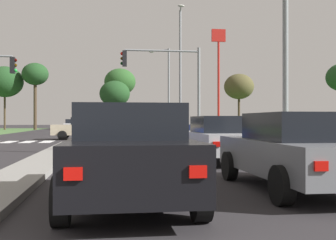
{
  "coord_description": "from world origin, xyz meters",
  "views": [
    {
      "loc": [
        2.0,
        -2.52,
        1.34
      ],
      "look_at": [
        7.35,
        35.41,
        1.38
      ],
      "focal_mm": 45.37,
      "sensor_mm": 36.0,
      "label": 1
    }
  ],
  "objects_px": {
    "car_silver_eighth": "(219,138)",
    "treeline_sixth": "(239,87)",
    "traffic_signal_near_right": "(171,76)",
    "fastfood_pole_sign": "(218,58)",
    "treeline_second": "(5,82)",
    "treeline_fourth": "(115,94)",
    "car_white_fourth": "(73,125)",
    "car_blue_second": "(113,133)",
    "car_black_fifth": "(128,153)",
    "street_lamp_third": "(167,86)",
    "car_navy_near": "(167,128)",
    "treeline_third": "(35,75)",
    "street_lamp_second": "(180,66)",
    "treeline_fifth": "(120,82)",
    "car_teal_seventh": "(271,128)",
    "pedestrian_at_median": "(87,123)",
    "car_beige_third": "(85,128)",
    "car_grey_sixth": "(297,150)"
  },
  "relations": [
    {
      "from": "car_teal_seventh",
      "to": "treeline_third",
      "type": "xyz_separation_m",
      "value": [
        -22.65,
        31.62,
        7.06
      ]
    },
    {
      "from": "car_blue_second",
      "to": "car_black_fifth",
      "type": "bearing_deg",
      "value": -89.6
    },
    {
      "from": "car_teal_seventh",
      "to": "fastfood_pole_sign",
      "type": "relative_size",
      "value": 0.32
    },
    {
      "from": "street_lamp_second",
      "to": "fastfood_pole_sign",
      "type": "relative_size",
      "value": 0.83
    },
    {
      "from": "car_blue_second",
      "to": "treeline_fourth",
      "type": "distance_m",
      "value": 42.22
    },
    {
      "from": "car_black_fifth",
      "to": "car_silver_eighth",
      "type": "relative_size",
      "value": 1.0
    },
    {
      "from": "car_black_fifth",
      "to": "treeline_second",
      "type": "xyz_separation_m",
      "value": [
        -15.1,
        56.94,
        6.1
      ]
    },
    {
      "from": "car_white_fourth",
      "to": "traffic_signal_near_right",
      "type": "relative_size",
      "value": 0.74
    },
    {
      "from": "car_navy_near",
      "to": "treeline_third",
      "type": "relative_size",
      "value": 0.48
    },
    {
      "from": "treeline_second",
      "to": "treeline_fourth",
      "type": "xyz_separation_m",
      "value": [
        15.72,
        -2.29,
        -1.73
      ]
    },
    {
      "from": "traffic_signal_near_right",
      "to": "street_lamp_third",
      "type": "xyz_separation_m",
      "value": [
        2.16,
        17.43,
        0.85
      ]
    },
    {
      "from": "pedestrian_at_median",
      "to": "treeline_second",
      "type": "bearing_deg",
      "value": 139.19
    },
    {
      "from": "fastfood_pole_sign",
      "to": "car_silver_eighth",
      "type": "bearing_deg",
      "value": -104.82
    },
    {
      "from": "pedestrian_at_median",
      "to": "fastfood_pole_sign",
      "type": "relative_size",
      "value": 0.13
    },
    {
      "from": "treeline_sixth",
      "to": "car_grey_sixth",
      "type": "bearing_deg",
      "value": -106.36
    },
    {
      "from": "treeline_fourth",
      "to": "car_navy_near",
      "type": "bearing_deg",
      "value": -82.92
    },
    {
      "from": "car_beige_third",
      "to": "treeline_fourth",
      "type": "relative_size",
      "value": 0.63
    },
    {
      "from": "car_beige_third",
      "to": "traffic_signal_near_right",
      "type": "bearing_deg",
      "value": -128.74
    },
    {
      "from": "car_blue_second",
      "to": "treeline_sixth",
      "type": "distance_m",
      "value": 43.81
    },
    {
      "from": "car_navy_near",
      "to": "street_lamp_second",
      "type": "height_order",
      "value": "street_lamp_second"
    },
    {
      "from": "treeline_third",
      "to": "car_teal_seventh",
      "type": "bearing_deg",
      "value": -54.38
    },
    {
      "from": "car_navy_near",
      "to": "treeline_fourth",
      "type": "distance_m",
      "value": 29.4
    },
    {
      "from": "car_silver_eighth",
      "to": "pedestrian_at_median",
      "type": "xyz_separation_m",
      "value": [
        -5.59,
        29.19,
        0.37
      ]
    },
    {
      "from": "traffic_signal_near_right",
      "to": "treeline_second",
      "type": "distance_m",
      "value": 42.33
    },
    {
      "from": "car_silver_eighth",
      "to": "treeline_sixth",
      "type": "height_order",
      "value": "treeline_sixth"
    },
    {
      "from": "treeline_third",
      "to": "treeline_fifth",
      "type": "bearing_deg",
      "value": 8.31
    },
    {
      "from": "car_navy_near",
      "to": "treeline_third",
      "type": "xyz_separation_m",
      "value": [
        -14.85,
        29.88,
        7.05
      ]
    },
    {
      "from": "car_grey_sixth",
      "to": "car_navy_near",
      "type": "bearing_deg",
      "value": 87.9
    },
    {
      "from": "car_silver_eighth",
      "to": "pedestrian_at_median",
      "type": "relative_size",
      "value": 2.78
    },
    {
      "from": "car_grey_sixth",
      "to": "car_silver_eighth",
      "type": "height_order",
      "value": "car_grey_sixth"
    },
    {
      "from": "traffic_signal_near_right",
      "to": "treeline_fifth",
      "type": "distance_m",
      "value": 38.58
    },
    {
      "from": "car_grey_sixth",
      "to": "traffic_signal_near_right",
      "type": "height_order",
      "value": "traffic_signal_near_right"
    },
    {
      "from": "treeline_second",
      "to": "treeline_fifth",
      "type": "xyz_separation_m",
      "value": [
        16.55,
        0.5,
        0.22
      ]
    },
    {
      "from": "traffic_signal_near_right",
      "to": "fastfood_pole_sign",
      "type": "xyz_separation_m",
      "value": [
        10.17,
        27.02,
        5.34
      ]
    },
    {
      "from": "car_navy_near",
      "to": "fastfood_pole_sign",
      "type": "height_order",
      "value": "fastfood_pole_sign"
    },
    {
      "from": "treeline_third",
      "to": "treeline_sixth",
      "type": "bearing_deg",
      "value": -7.15
    },
    {
      "from": "car_white_fourth",
      "to": "car_teal_seventh",
      "type": "distance_m",
      "value": 28.68
    },
    {
      "from": "pedestrian_at_median",
      "to": "treeline_third",
      "type": "bearing_deg",
      "value": 130.77
    },
    {
      "from": "car_blue_second",
      "to": "car_white_fourth",
      "type": "height_order",
      "value": "car_white_fourth"
    },
    {
      "from": "treeline_fifth",
      "to": "car_beige_third",
      "type": "bearing_deg",
      "value": -95.71
    },
    {
      "from": "car_white_fourth",
      "to": "fastfood_pole_sign",
      "type": "bearing_deg",
      "value": 176.0
    },
    {
      "from": "car_silver_eighth",
      "to": "street_lamp_second",
      "type": "height_order",
      "value": "street_lamp_second"
    },
    {
      "from": "treeline_fourth",
      "to": "street_lamp_second",
      "type": "bearing_deg",
      "value": -78.43
    },
    {
      "from": "treeline_second",
      "to": "treeline_third",
      "type": "relative_size",
      "value": 0.96
    },
    {
      "from": "car_blue_second",
      "to": "traffic_signal_near_right",
      "type": "bearing_deg",
      "value": 60.41
    },
    {
      "from": "car_navy_near",
      "to": "car_black_fifth",
      "type": "relative_size",
      "value": 1.0
    },
    {
      "from": "treeline_third",
      "to": "car_silver_eighth",
      "type": "bearing_deg",
      "value": -74.26
    },
    {
      "from": "treeline_second",
      "to": "treeline_fourth",
      "type": "bearing_deg",
      "value": -8.3
    },
    {
      "from": "pedestrian_at_median",
      "to": "fastfood_pole_sign",
      "type": "bearing_deg",
      "value": 51.26
    },
    {
      "from": "car_beige_third",
      "to": "fastfood_pole_sign",
      "type": "relative_size",
      "value": 0.34
    }
  ]
}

